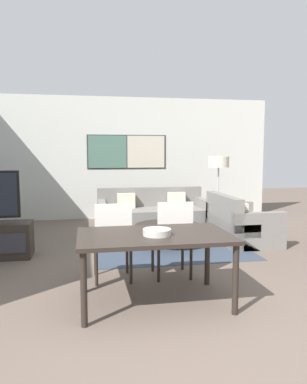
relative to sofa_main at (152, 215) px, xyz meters
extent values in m
plane|color=brown|center=(-0.49, -4.56, -0.27)|extent=(24.00, 24.00, 0.00)
cube|color=silver|center=(-0.49, 1.37, 1.13)|extent=(7.08, 0.06, 2.80)
cube|color=#2D2D33|center=(-0.36, 1.33, 1.28)|extent=(1.83, 0.01, 0.78)
cube|color=#4C7060|center=(-0.81, 1.33, 1.28)|extent=(0.87, 0.02, 0.74)
cube|color=beige|center=(0.09, 1.33, 1.28)|extent=(0.87, 0.02, 0.74)
cube|color=#333D4C|center=(0.00, -1.44, -0.27)|extent=(2.43, 2.18, 0.01)
cube|color=slate|center=(0.00, -0.09, -0.06)|extent=(2.18, 0.89, 0.42)
cube|color=slate|center=(0.00, 0.28, 0.14)|extent=(2.18, 0.16, 0.82)
cube|color=slate|center=(-1.02, -0.09, 0.03)|extent=(0.14, 0.89, 0.60)
cube|color=slate|center=(1.02, -0.09, 0.03)|extent=(0.14, 0.89, 0.60)
cube|color=beige|center=(-0.52, 0.10, 0.30)|extent=(0.36, 0.12, 0.30)
cube|color=beige|center=(0.52, 0.10, 0.30)|extent=(0.36, 0.12, 0.30)
cube|color=slate|center=(1.36, -1.34, -0.06)|extent=(0.89, 1.37, 0.42)
cube|color=slate|center=(1.00, -1.34, 0.14)|extent=(0.16, 1.37, 0.82)
cube|color=slate|center=(1.36, -1.95, 0.03)|extent=(0.89, 0.14, 0.60)
cube|color=slate|center=(1.36, -0.72, 0.03)|extent=(0.89, 0.14, 0.60)
cube|color=beige|center=(1.18, -1.64, 0.30)|extent=(0.12, 0.36, 0.30)
cylinder|color=black|center=(0.00, -1.44, -0.26)|extent=(0.49, 0.49, 0.03)
cylinder|color=black|center=(0.00, -1.44, -0.12)|extent=(0.20, 0.20, 0.31)
cylinder|color=black|center=(0.00, -1.44, 0.06)|extent=(1.09, 1.09, 0.04)
cube|color=black|center=(-0.65, -3.70, 0.43)|extent=(1.53, 0.95, 0.04)
cylinder|color=black|center=(-1.36, -4.11, 0.07)|extent=(0.06, 0.06, 0.68)
cylinder|color=black|center=(0.06, -4.11, 0.07)|extent=(0.06, 0.06, 0.68)
cylinder|color=black|center=(-1.36, -3.28, 0.07)|extent=(0.06, 0.06, 0.68)
cylinder|color=black|center=(0.06, -3.28, 0.07)|extent=(0.06, 0.06, 0.68)
cube|color=beige|center=(-1.02, -2.90, 0.17)|extent=(0.46, 0.46, 0.06)
cube|color=beige|center=(-1.02, -3.11, 0.44)|extent=(0.42, 0.05, 0.48)
cylinder|color=black|center=(-1.22, -3.10, -0.06)|extent=(0.04, 0.04, 0.42)
cylinder|color=black|center=(-0.82, -3.10, -0.06)|extent=(0.04, 0.04, 0.42)
cylinder|color=black|center=(-1.22, -2.70, -0.06)|extent=(0.04, 0.04, 0.42)
cylinder|color=black|center=(-0.82, -2.70, -0.06)|extent=(0.04, 0.04, 0.42)
cube|color=beige|center=(-0.28, -2.89, 0.17)|extent=(0.46, 0.46, 0.06)
cube|color=beige|center=(-0.28, -3.10, 0.44)|extent=(0.42, 0.05, 0.48)
cylinder|color=black|center=(-0.48, -3.09, -0.06)|extent=(0.04, 0.04, 0.42)
cylinder|color=black|center=(-0.08, -3.09, -0.06)|extent=(0.04, 0.04, 0.42)
cylinder|color=black|center=(-0.48, -2.69, -0.06)|extent=(0.04, 0.04, 0.42)
cylinder|color=black|center=(-0.08, -2.69, -0.06)|extent=(0.04, 0.04, 0.42)
cylinder|color=#B7B2A8|center=(-0.64, -3.77, 0.48)|extent=(0.28, 0.28, 0.06)
torus|color=#B7B2A8|center=(-0.64, -3.77, 0.50)|extent=(0.28, 0.28, 0.02)
cylinder|color=#2D2D33|center=(1.36, -0.06, -0.26)|extent=(0.28, 0.28, 0.02)
cylinder|color=#B7B7BC|center=(1.36, -0.06, 0.36)|extent=(0.03, 0.03, 1.21)
cylinder|color=beige|center=(1.36, -0.06, 1.07)|extent=(0.42, 0.42, 0.22)
camera|label=1|loc=(-1.33, -7.35, 1.27)|focal=35.00mm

